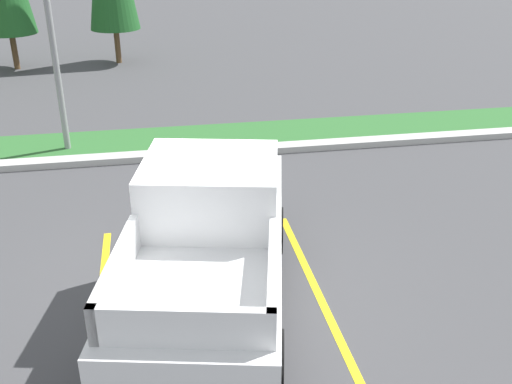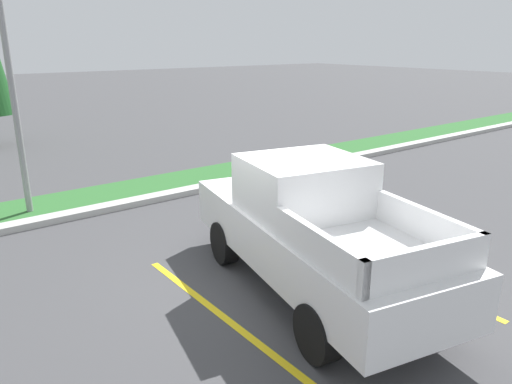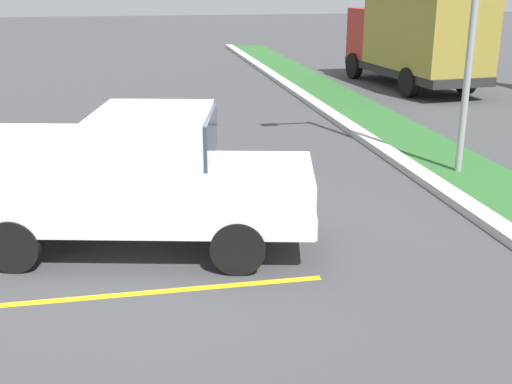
% 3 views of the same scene
% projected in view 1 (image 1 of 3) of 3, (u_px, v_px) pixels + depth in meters
% --- Properties ---
extents(ground_plane, '(120.00, 120.00, 0.00)m').
position_uv_depth(ground_plane, '(183.00, 282.00, 8.95)').
color(ground_plane, '#424244').
extents(parking_line_near, '(0.12, 4.80, 0.01)m').
position_uv_depth(parking_line_near, '(100.00, 318.00, 8.14)').
color(parking_line_near, yellow).
rests_on(parking_line_near, ground).
extents(parking_line_far, '(0.12, 4.80, 0.01)m').
position_uv_depth(parking_line_far, '(319.00, 295.00, 8.64)').
color(parking_line_far, yellow).
rests_on(parking_line_far, ground).
extents(curb_strip, '(56.00, 0.40, 0.15)m').
position_uv_depth(curb_strip, '(168.00, 155.00, 13.36)').
color(curb_strip, '#B2B2AD').
rests_on(curb_strip, ground).
extents(grass_median, '(56.00, 1.80, 0.06)m').
position_uv_depth(grass_median, '(166.00, 140.00, 14.36)').
color(grass_median, '#2D662D').
rests_on(grass_median, ground).
extents(pickup_truck_main, '(2.97, 5.51, 2.10)m').
position_uv_depth(pickup_truck_main, '(210.00, 240.00, 7.99)').
color(pickup_truck_main, black).
rests_on(pickup_truck_main, ground).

